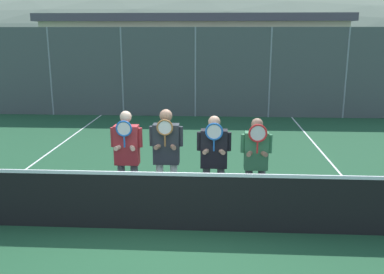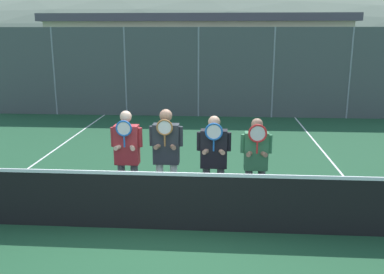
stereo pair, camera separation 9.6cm
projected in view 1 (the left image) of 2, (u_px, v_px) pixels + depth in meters
ground_plane at (165, 230)px, 6.95m from camera, size 120.00×120.00×0.00m
hill_distant at (211, 57)px, 53.25m from camera, size 93.35×51.86×18.15m
clubhouse_building at (194, 53)px, 22.54m from camera, size 15.01×5.50×3.96m
fence_back at (195, 73)px, 15.84m from camera, size 16.56×0.06×3.29m
tennis_net at (165, 200)px, 6.82m from camera, size 9.76×0.09×1.08m
court_line_left_sideline at (27, 168)px, 10.06m from camera, size 0.05×16.00×0.01m
court_line_right_sideline at (341, 174)px, 9.65m from camera, size 0.05×16.00×0.01m
player_leftmost at (127, 154)px, 7.45m from camera, size 0.56×0.34×1.82m
player_center_left at (166, 152)px, 7.43m from camera, size 0.58×0.34×1.85m
player_center_right at (214, 156)px, 7.39m from camera, size 0.59×0.34×1.74m
player_rightmost at (256, 159)px, 7.33m from camera, size 0.53×0.34×1.72m
car_far_left at (107, 83)px, 19.04m from camera, size 4.72×1.99×1.71m
car_left_of_center at (220, 86)px, 18.40m from camera, size 4.48×2.09×1.68m
car_center at (332, 85)px, 18.35m from camera, size 4.17×2.09×1.75m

